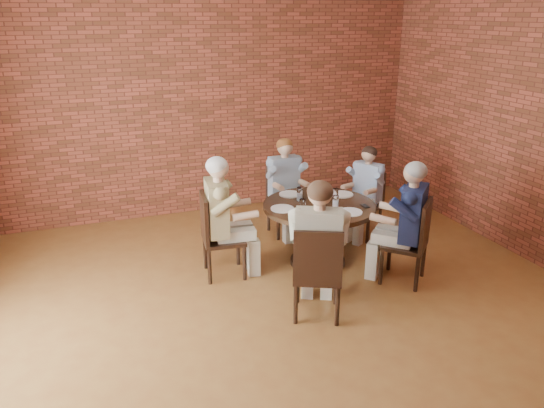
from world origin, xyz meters
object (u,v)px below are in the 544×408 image
object	(u,v)px
diner_d	(318,250)
chair_b	(283,196)
chair_d	(318,270)
dining_table	(319,222)
diner_c	(223,218)
chair_a	(367,201)
diner_e	(406,223)
diner_a	(365,193)
smartphone	(365,206)
chair_c	(215,233)
chair_e	(413,239)
diner_b	(286,188)

from	to	relation	value
diner_d	chair_b	bearing A→B (deg)	-76.83
chair_d	dining_table	bearing A→B (deg)	-90.00
chair_b	diner_c	world-z (taller)	diner_c
chair_a	chair_d	xyz separation A→B (m)	(-1.49, -1.64, 0.04)
dining_table	chair_a	world-z (taller)	chair_a
chair_a	diner_e	bearing A→B (deg)	-41.69
diner_a	smartphone	world-z (taller)	diner_a
chair_b	smartphone	distance (m)	1.42
diner_a	chair_c	size ratio (longest dim) A/B	1.27
chair_d	diner_a	bearing A→B (deg)	-105.95
chair_a	diner_a	xyz separation A→B (m)	(-0.06, -0.03, 0.13)
diner_a	dining_table	bearing A→B (deg)	-90.00
diner_d	smartphone	distance (m)	1.21
dining_table	chair_b	bearing A→B (deg)	91.19
chair_a	diner_e	size ratio (longest dim) A/B	0.64
chair_d	smartphone	size ratio (longest dim) A/B	7.83
chair_b	chair_e	size ratio (longest dim) A/B	0.96
smartphone	diner_b	bearing A→B (deg)	112.06
diner_a	chair_c	xyz separation A→B (m)	(-2.11, -0.38, -0.09)
dining_table	diner_a	distance (m)	1.05
chair_c	diner_e	bearing A→B (deg)	-107.53
chair_d	diner_c	bearing A→B (deg)	-38.57
diner_b	diner_c	size ratio (longest dim) A/B	0.94
chair_b	diner_e	distance (m)	1.92
diner_a	chair_d	size ratio (longest dim) A/B	1.26
chair_c	chair_d	distance (m)	1.40
chair_a	smartphone	world-z (taller)	chair_a
diner_a	diner_d	bearing A→B (deg)	-72.13
diner_b	smartphone	size ratio (longest dim) A/B	10.43
diner_e	smartphone	size ratio (longest dim) A/B	11.05
chair_c	diner_c	world-z (taller)	diner_c
chair_d	diner_e	world-z (taller)	diner_e
diner_b	chair_e	distance (m)	1.93
diner_a	diner_b	world-z (taller)	diner_b
dining_table	chair_b	size ratio (longest dim) A/B	1.41
diner_a	diner_b	size ratio (longest dim) A/B	0.94
diner_c	chair_e	size ratio (longest dim) A/B	1.44
chair_a	chair_c	size ratio (longest dim) A/B	0.91
diner_b	smartphone	xyz separation A→B (m)	(0.47, -1.23, 0.11)
chair_d	chair_e	distance (m)	1.33
chair_a	diner_e	distance (m)	1.30
diner_b	chair_b	bearing A→B (deg)	90.00
dining_table	chair_a	distance (m)	1.11
chair_b	diner_d	world-z (taller)	diner_d
diner_d	chair_e	xyz separation A→B (m)	(1.25, 0.23, -0.18)
dining_table	chair_c	bearing A→B (deg)	173.58
smartphone	chair_c	bearing A→B (deg)	168.12
diner_c	diner_d	size ratio (longest dim) A/B	0.99
diner_b	diner_e	world-z (taller)	diner_e
diner_b	chair_d	world-z (taller)	diner_b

